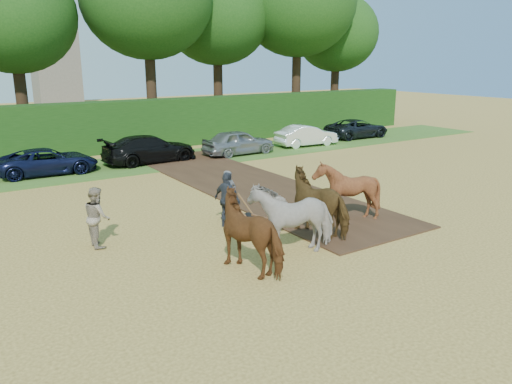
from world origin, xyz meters
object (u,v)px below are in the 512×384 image
spectator_far (227,200)px  parked_cars (168,148)px  plough_team (305,208)px  spectator_near (97,217)px

spectator_far → parked_cars: (2.90, 11.50, -0.25)m
plough_team → parked_cars: (1.53, 13.85, -0.33)m
spectator_near → spectator_far: (4.08, -0.64, 0.03)m
spectator_far → parked_cars: spectator_far is taller
spectator_near → spectator_far: size_ratio=0.97×
parked_cars → spectator_far: bearing=-104.1°
spectator_near → plough_team: plough_team is taller
spectator_far → plough_team: size_ratio=0.27×
spectator_near → parked_cars: spectator_near is taller
spectator_near → parked_cars: bearing=-31.3°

